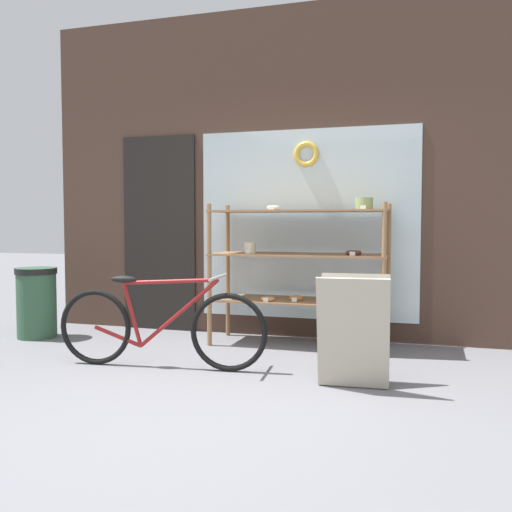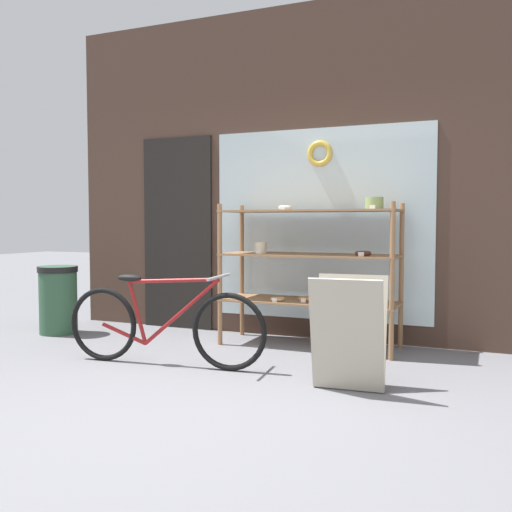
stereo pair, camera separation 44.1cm
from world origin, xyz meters
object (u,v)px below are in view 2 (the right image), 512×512
display_case (311,257)px  sandwich_board (349,333)px  bicycle (163,324)px  trash_bin (58,297)px

display_case → sandwich_board: 1.48m
bicycle → sandwich_board: bearing=-9.0°
bicycle → trash_bin: size_ratio=2.46×
bicycle → sandwich_board: 1.57m
display_case → trash_bin: 2.72m
display_case → sandwich_board: bearing=-61.9°
display_case → trash_bin: size_ratio=2.34×
display_case → bicycle: size_ratio=0.95×
bicycle → trash_bin: (-1.75, 0.74, 0.04)m
display_case → bicycle: (-0.90, -1.15, -0.51)m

